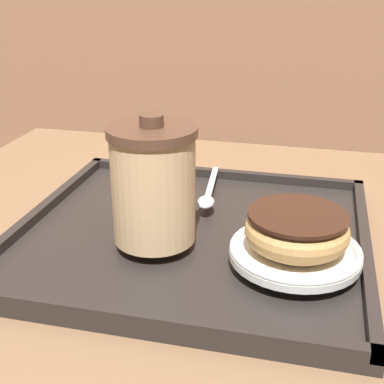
% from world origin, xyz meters
% --- Properties ---
extents(cafe_table, '(0.79, 0.77, 0.74)m').
position_xyz_m(cafe_table, '(0.00, 0.00, 0.55)').
color(cafe_table, '#846042').
rests_on(cafe_table, ground_plane).
extents(serving_tray, '(0.40, 0.37, 0.02)m').
position_xyz_m(serving_tray, '(0.02, -0.01, 0.74)').
color(serving_tray, '#282321').
rests_on(serving_tray, cafe_table).
extents(coffee_cup_front, '(0.10, 0.10, 0.14)m').
position_xyz_m(coffee_cup_front, '(-0.01, -0.05, 0.82)').
color(coffee_cup_front, '#E0B784').
rests_on(coffee_cup_front, serving_tray).
extents(plate_with_chocolate_donut, '(0.14, 0.14, 0.01)m').
position_xyz_m(plate_with_chocolate_donut, '(0.14, -0.06, 0.77)').
color(plate_with_chocolate_donut, white).
rests_on(plate_with_chocolate_donut, serving_tray).
extents(donut_chocolate_glazed, '(0.11, 0.11, 0.04)m').
position_xyz_m(donut_chocolate_glazed, '(0.14, -0.06, 0.79)').
color(donut_chocolate_glazed, tan).
rests_on(donut_chocolate_glazed, plate_with_chocolate_donut).
extents(spoon, '(0.03, 0.15, 0.01)m').
position_xyz_m(spoon, '(0.02, 0.07, 0.76)').
color(spoon, silver).
rests_on(spoon, serving_tray).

